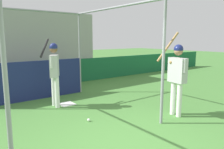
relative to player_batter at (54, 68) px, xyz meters
name	(u,v)px	position (x,y,z in m)	size (l,w,h in m)	color
ground_plane	(124,149)	(-0.05, -3.20, -1.16)	(60.00, 60.00, 0.00)	#477F38
outfield_wall	(25,76)	(-0.05, 2.87, -0.62)	(24.00, 0.12, 1.08)	#196038
bleacher_section	(10,48)	(-0.05, 4.93, 0.41)	(6.50, 4.00, 3.16)	#9E9E99
batting_cage	(43,63)	(-0.19, 0.36, 0.12)	(3.41, 3.99, 2.92)	gray
home_plate	(67,104)	(0.35, -0.01, -1.15)	(0.44, 0.44, 0.02)	white
player_batter	(54,68)	(0.00, 0.00, 0.00)	(0.59, 0.95, 2.01)	white
player_waiting	(177,73)	(2.21, -2.66, -0.01)	(0.53, 0.84, 2.19)	white
baseball	(89,120)	(0.15, -1.64, -1.12)	(0.07, 0.07, 0.07)	white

